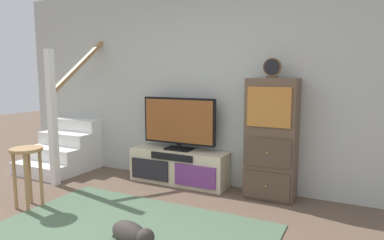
# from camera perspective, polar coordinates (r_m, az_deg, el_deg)

# --- Properties ---
(back_wall) EXTENTS (6.40, 0.12, 2.70)m
(back_wall) POSITION_cam_1_polar(r_m,az_deg,el_deg) (4.60, 2.51, 6.09)
(back_wall) COLOR #B2B7B2
(back_wall) RESTS_ON ground_plane
(area_rug) EXTENTS (2.60, 1.80, 0.01)m
(area_rug) POSITION_cam_1_polar(r_m,az_deg,el_deg) (3.33, -11.49, -18.63)
(area_rug) COLOR #4C664C
(area_rug) RESTS_ON ground_plane
(media_console) EXTENTS (1.36, 0.38, 0.46)m
(media_console) POSITION_cam_1_polar(r_m,az_deg,el_deg) (4.66, -2.33, -7.84)
(media_console) COLOR beige
(media_console) RESTS_ON ground_plane
(television) EXTENTS (1.06, 0.22, 0.71)m
(television) POSITION_cam_1_polar(r_m,az_deg,el_deg) (4.56, -2.22, -0.39)
(television) COLOR black
(television) RESTS_ON media_console
(side_cabinet) EXTENTS (0.58, 0.38, 1.43)m
(side_cabinet) POSITION_cam_1_polar(r_m,az_deg,el_deg) (4.12, 13.18, -3.18)
(side_cabinet) COLOR brown
(side_cabinet) RESTS_ON ground_plane
(desk_clock) EXTENTS (0.20, 0.08, 0.23)m
(desk_clock) POSITION_cam_1_polar(r_m,az_deg,el_deg) (4.04, 13.32, 8.50)
(desk_clock) COLOR #4C3823
(desk_clock) RESTS_ON side_cabinet
(staircase) EXTENTS (1.00, 1.36, 2.20)m
(staircase) POSITION_cam_1_polar(r_m,az_deg,el_deg) (5.80, -19.33, -3.78)
(staircase) COLOR white
(staircase) RESTS_ON ground_plane
(bar_stool_near) EXTENTS (0.34, 0.34, 0.68)m
(bar_stool_near) POSITION_cam_1_polar(r_m,az_deg,el_deg) (4.17, -25.98, -6.53)
(bar_stool_near) COLOR #A37A4C
(bar_stool_near) RESTS_ON ground_plane
(dog) EXTENTS (0.53, 0.32, 0.23)m
(dog) POSITION_cam_1_polar(r_m,az_deg,el_deg) (3.09, -10.04, -18.48)
(dog) COLOR #332D28
(dog) RESTS_ON ground_plane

